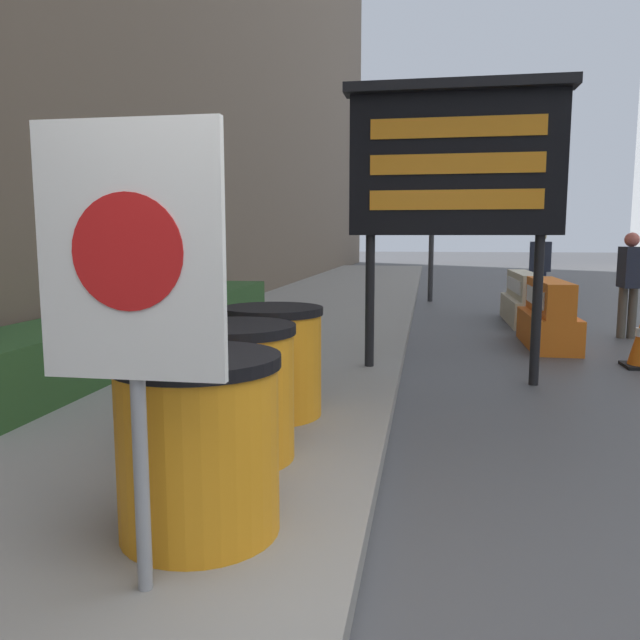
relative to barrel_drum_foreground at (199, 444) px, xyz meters
name	(u,v)px	position (x,y,z in m)	size (l,w,h in m)	color
hedge_strip	(155,324)	(-2.37, 4.71, -0.14)	(0.90, 7.48, 0.58)	#284C23
barrel_drum_foreground	(199,444)	(0.00, 0.00, 0.00)	(0.79, 0.79, 0.86)	orange
barrel_drum_middle	(234,391)	(-0.14, 0.99, 0.00)	(0.79, 0.79, 0.86)	orange
barrel_drum_back	(273,361)	(-0.13, 1.98, 0.00)	(0.79, 0.79, 0.86)	orange
warning_sign	(131,278)	(-0.04, -0.53, 0.82)	(0.73, 0.08, 1.84)	gray
message_board	(456,164)	(1.31, 3.97, 1.72)	(2.29, 0.36, 3.09)	black
jersey_barrier_orange_near	(548,317)	(2.75, 6.41, -0.16)	(0.62, 1.74, 0.94)	orange
jersey_barrier_cream	(523,301)	(2.75, 8.84, -0.17)	(0.55, 2.11, 0.91)	beige
traffic_light_near_curb	(433,173)	(1.12, 12.23, 2.43)	(0.28, 0.44, 4.15)	#2D2D30
pedestrian_worker	(540,263)	(3.40, 11.17, 0.40)	(0.46, 0.31, 1.65)	#23283D
pedestrian_passerby	(630,276)	(4.07, 7.37, 0.37)	(0.27, 0.43, 1.60)	#514C42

